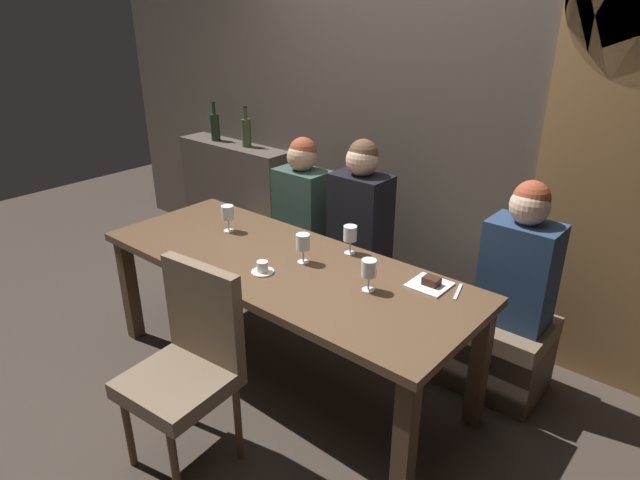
{
  "coord_description": "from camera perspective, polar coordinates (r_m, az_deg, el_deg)",
  "views": [
    {
      "loc": [
        1.9,
        -1.92,
        2.05
      ],
      "look_at": [
        0.11,
        0.18,
        0.84
      ],
      "focal_mm": 30.88,
      "sensor_mm": 36.0,
      "label": 1
    }
  ],
  "objects": [
    {
      "name": "wine_bottle_pale_label",
      "position": [
        4.54,
        -7.65,
        11.06
      ],
      "size": [
        0.08,
        0.08,
        0.33
      ],
      "color": "#384728",
      "rests_on": "back_counter"
    },
    {
      "name": "wine_glass_end_right",
      "position": [
        3.05,
        3.15,
        0.55
      ],
      "size": [
        0.08,
        0.08,
        0.16
      ],
      "color": "silver",
      "rests_on": "dining_table"
    },
    {
      "name": "wine_glass_end_left",
      "position": [
        2.67,
        5.09,
        -3.08
      ],
      "size": [
        0.08,
        0.08,
        0.16
      ],
      "color": "silver",
      "rests_on": "dining_table"
    },
    {
      "name": "diner_redhead",
      "position": [
        3.76,
        -1.83,
        4.51
      ],
      "size": [
        0.36,
        0.24,
        0.77
      ],
      "color": "#2D473D",
      "rests_on": "banquette_bench"
    },
    {
      "name": "wine_glass_near_right",
      "position": [
        3.39,
        -9.55,
        2.76
      ],
      "size": [
        0.08,
        0.08,
        0.16
      ],
      "color": "silver",
      "rests_on": "dining_table"
    },
    {
      "name": "wine_bottle_dark_red",
      "position": [
        4.79,
        -10.82,
        11.51
      ],
      "size": [
        0.08,
        0.08,
        0.33
      ],
      "color": "black",
      "rests_on": "back_counter"
    },
    {
      "name": "dining_table",
      "position": [
        3.04,
        -3.88,
        -3.75
      ],
      "size": [
        2.2,
        0.84,
        0.74
      ],
      "color": "#493422",
      "rests_on": "ground"
    },
    {
      "name": "espresso_cup",
      "position": [
        2.88,
        -5.97,
        -2.91
      ],
      "size": [
        0.12,
        0.12,
        0.06
      ],
      "color": "white",
      "rests_on": "dining_table"
    },
    {
      "name": "banquette_bench",
      "position": [
        3.71,
        3.84,
        -5.74
      ],
      "size": [
        2.5,
        0.44,
        0.45
      ],
      "color": "#4A3C2E",
      "rests_on": "ground"
    },
    {
      "name": "wine_glass_far_right",
      "position": [
        2.94,
        -1.77,
        -0.34
      ],
      "size": [
        0.08,
        0.08,
        0.16
      ],
      "color": "silver",
      "rests_on": "dining_table"
    },
    {
      "name": "dessert_plate",
      "position": [
        2.8,
        11.35,
        -4.44
      ],
      "size": [
        0.19,
        0.19,
        0.05
      ],
      "color": "white",
      "rests_on": "dining_table"
    },
    {
      "name": "ground",
      "position": [
        3.39,
        -3.57,
        -13.57
      ],
      "size": [
        9.0,
        9.0,
        0.0
      ],
      "primitive_type": "plane",
      "color": "#382D26"
    },
    {
      "name": "back_counter",
      "position": [
        4.81,
        -8.58,
        4.33
      ],
      "size": [
        1.1,
        0.28,
        0.95
      ],
      "primitive_type": "cube",
      "color": "#494138",
      "rests_on": "ground"
    },
    {
      "name": "chair_near_side",
      "position": [
        2.63,
        -13.41,
        -11.67
      ],
      "size": [
        0.48,
        0.48,
        0.98
      ],
      "color": "brown",
      "rests_on": "ground"
    },
    {
      "name": "back_wall_tiled",
      "position": [
        3.71,
        9.37,
        14.88
      ],
      "size": [
        6.0,
        0.12,
        3.0
      ],
      "primitive_type": "cube",
      "color": "brown",
      "rests_on": "ground"
    },
    {
      "name": "diner_bearded",
      "position": [
        3.46,
        4.29,
        3.25
      ],
      "size": [
        0.36,
        0.24,
        0.84
      ],
      "color": "black",
      "rests_on": "banquette_bench"
    },
    {
      "name": "arched_door",
      "position": [
        3.19,
        29.76,
        8.2
      ],
      "size": [
        0.9,
        0.05,
        2.55
      ],
      "color": "olive",
      "rests_on": "ground"
    },
    {
      "name": "diner_far_end",
      "position": [
        3.03,
        20.14,
        -1.79
      ],
      "size": [
        0.36,
        0.24,
        0.79
      ],
      "color": "navy",
      "rests_on": "banquette_bench"
    },
    {
      "name": "fork_on_table",
      "position": [
        2.77,
        14.1,
        -5.22
      ],
      "size": [
        0.06,
        0.17,
        0.01
      ],
      "primitive_type": "cube",
      "rotation": [
        0.0,
        0.0,
        0.28
      ],
      "color": "silver",
      "rests_on": "dining_table"
    }
  ]
}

